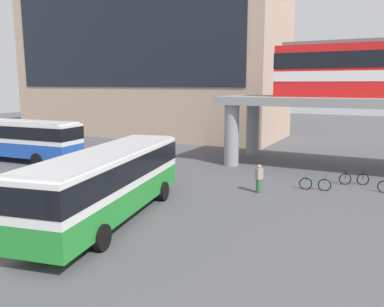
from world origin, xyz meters
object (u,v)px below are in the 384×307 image
(pedestrian_by_bike_rack, at_px, (133,161))
(pedestrian_waiting_near_stop, at_px, (259,180))
(bus_secondary, at_px, (17,136))
(bus_main, at_px, (110,177))
(bicycle_black, at_px, (354,179))
(station_building, at_px, (148,45))
(bicycle_green, at_px, (315,184))

(pedestrian_by_bike_rack, height_order, pedestrian_waiting_near_stop, pedestrian_by_bike_rack)
(bus_secondary, height_order, pedestrian_waiting_near_stop, bus_secondary)
(bus_main, height_order, bus_secondary, same)
(bicycle_black, xyz_separation_m, pedestrian_by_bike_rack, (-14.18, -3.11, 0.41))
(station_building, relative_size, bus_main, 2.82)
(bus_main, bearing_deg, station_building, 119.67)
(bus_secondary, height_order, pedestrian_by_bike_rack, bus_secondary)
(bus_main, relative_size, pedestrian_waiting_near_stop, 6.94)
(pedestrian_by_bike_rack, bearing_deg, bus_secondary, -175.63)
(bus_secondary, height_order, bicycle_black, bus_secondary)
(bus_secondary, bearing_deg, bicycle_green, 3.85)
(bus_main, xyz_separation_m, bicycle_black, (9.27, 11.79, -1.63))
(bus_secondary, xyz_separation_m, pedestrian_waiting_near_stop, (20.11, -0.46, -1.23))
(station_building, relative_size, pedestrian_by_bike_rack, 19.41)
(bicycle_green, relative_size, pedestrian_waiting_near_stop, 1.09)
(pedestrian_by_bike_rack, bearing_deg, station_building, 119.75)
(bus_secondary, bearing_deg, bus_main, -26.92)
(bus_main, xyz_separation_m, pedestrian_waiting_near_stop, (4.61, 7.41, -1.23))
(bus_secondary, bearing_deg, pedestrian_waiting_near_stop, -1.31)
(station_building, bearing_deg, bus_secondary, -89.60)
(bus_main, bearing_deg, bus_secondary, 153.08)
(bicycle_green, height_order, pedestrian_by_bike_rack, pedestrian_by_bike_rack)
(station_building, height_order, bicycle_green, station_building)
(bicycle_green, xyz_separation_m, bicycle_black, (1.91, 2.38, 0.00))
(bus_main, relative_size, bicycle_green, 6.40)
(pedestrian_by_bike_rack, bearing_deg, bus_main, -60.49)
(station_building, distance_m, bus_main, 32.76)
(bicycle_green, distance_m, pedestrian_waiting_near_stop, 3.43)
(bus_secondary, bearing_deg, pedestrian_by_bike_rack, 4.37)
(bus_main, xyz_separation_m, pedestrian_by_bike_rack, (-4.91, 8.68, -1.22))
(station_building, height_order, bicycle_black, station_building)
(bus_main, bearing_deg, pedestrian_waiting_near_stop, 58.10)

